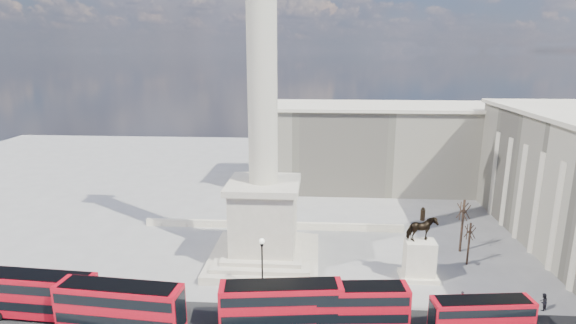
% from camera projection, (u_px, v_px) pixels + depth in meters
% --- Properties ---
extents(ground, '(180.00, 180.00, 0.00)m').
position_uv_depth(ground, '(260.00, 279.00, 54.09)').
color(ground, gray).
rests_on(ground, ground).
extents(nelsons_column, '(14.00, 14.00, 49.85)m').
position_uv_depth(nelsons_column, '(263.00, 165.00, 55.83)').
color(nelsons_column, beige).
rests_on(nelsons_column, ground).
extents(balustrade_wall, '(40.00, 0.60, 1.10)m').
position_uv_depth(balustrade_wall, '(273.00, 225.00, 69.45)').
color(balustrade_wall, beige).
rests_on(balustrade_wall, ground).
extents(building_northeast, '(51.00, 17.00, 16.60)m').
position_uv_depth(building_northeast, '(384.00, 146.00, 89.51)').
color(building_northeast, '#B2AA92').
rests_on(building_northeast, ground).
extents(red_bus_a, '(12.51, 3.79, 5.00)m').
position_uv_depth(red_bus_a, '(121.00, 307.00, 43.49)').
color(red_bus_a, '#B40917').
rests_on(red_bus_a, ground).
extents(red_bus_b, '(12.21, 4.12, 4.86)m').
position_uv_depth(red_bus_b, '(282.00, 305.00, 43.93)').
color(red_bus_b, '#B40917').
rests_on(red_bus_b, ground).
extents(red_bus_c, '(11.38, 3.56, 4.54)m').
position_uv_depth(red_bus_c, '(352.00, 306.00, 44.15)').
color(red_bus_c, '#B40917').
rests_on(red_bus_c, ground).
extents(red_bus_d, '(9.82, 3.32, 3.91)m').
position_uv_depth(red_bus_d, '(482.00, 317.00, 42.92)').
color(red_bus_d, '#B40917').
rests_on(red_bus_d, ground).
extents(red_bus_e, '(11.99, 3.46, 4.80)m').
position_uv_depth(red_bus_e, '(40.00, 295.00, 45.89)').
color(red_bus_e, '#B40917').
rests_on(red_bus_e, ground).
extents(victorian_lamp, '(0.61, 0.61, 7.12)m').
position_uv_depth(victorian_lamp, '(262.00, 263.00, 48.99)').
color(victorian_lamp, black).
rests_on(victorian_lamp, ground).
extents(equestrian_statue, '(4.42, 3.31, 9.09)m').
position_uv_depth(equestrian_statue, '(420.00, 254.00, 53.57)').
color(equestrian_statue, beige).
rests_on(equestrian_statue, ground).
extents(bare_tree_mid, '(1.58, 1.58, 5.99)m').
position_uv_depth(bare_tree_mid, '(470.00, 230.00, 56.73)').
color(bare_tree_mid, '#332319').
rests_on(bare_tree_mid, ground).
extents(bare_tree_far, '(1.91, 1.91, 7.81)m').
position_uv_depth(bare_tree_far, '(464.00, 209.00, 60.19)').
color(bare_tree_far, '#332319').
rests_on(bare_tree_far, ground).
extents(pedestrian_walking, '(0.67, 0.48, 1.73)m').
position_uv_depth(pedestrian_walking, '(462.00, 299.00, 48.17)').
color(pedestrian_walking, black).
rests_on(pedestrian_walking, ground).
extents(pedestrian_standing, '(1.19, 1.18, 1.93)m').
position_uv_depth(pedestrian_standing, '(543.00, 302.00, 47.42)').
color(pedestrian_standing, black).
rests_on(pedestrian_standing, ground).
extents(pedestrian_crossing, '(1.00, 1.06, 1.76)m').
position_uv_depth(pedestrian_crossing, '(380.00, 290.00, 50.05)').
color(pedestrian_crossing, black).
rests_on(pedestrian_crossing, ground).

